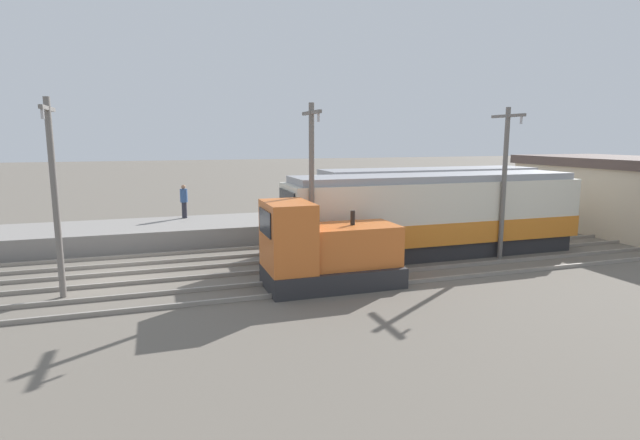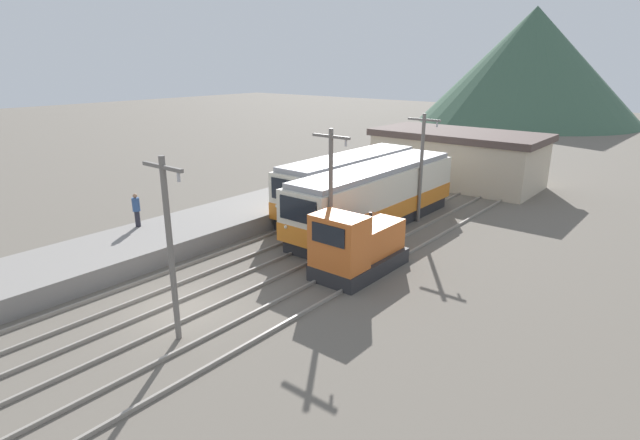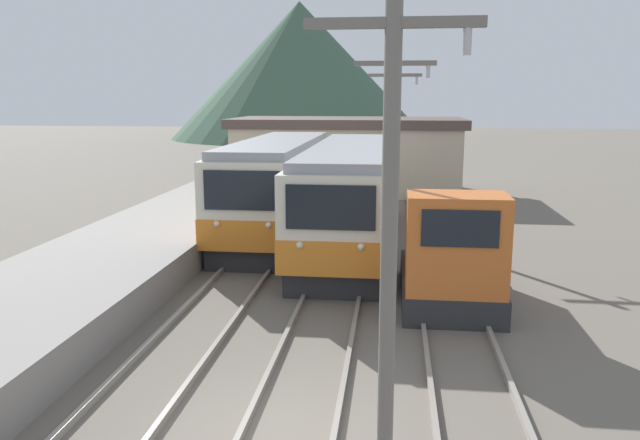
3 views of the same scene
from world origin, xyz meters
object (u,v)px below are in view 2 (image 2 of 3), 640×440
object	(u,v)px
person_on_platform	(136,209)
catenary_mast_mid	(331,193)
commuter_train_center	(376,199)
commuter_train_left	(350,186)
catenary_mast_near	(170,243)
catenary_mast_far	(421,164)
shunting_locomotive	(357,247)

from	to	relation	value
person_on_platform	catenary_mast_mid	bearing A→B (deg)	23.13
commuter_train_center	catenary_mast_mid	xyz separation A→B (m)	(1.51, -6.06, 1.82)
commuter_train_left	commuter_train_center	world-z (taller)	commuter_train_left
catenary_mast_mid	person_on_platform	bearing A→B (deg)	-156.87
catenary_mast_mid	person_on_platform	size ratio (longest dim) A/B	3.62
catenary_mast_near	catenary_mast_far	bearing A→B (deg)	90.00
shunting_locomotive	catenary_mast_near	distance (m)	8.86
commuter_train_center	shunting_locomotive	world-z (taller)	commuter_train_center
commuter_train_left	catenary_mast_mid	world-z (taller)	catenary_mast_mid
commuter_train_center	shunting_locomotive	distance (m)	6.77
catenary_mast_near	person_on_platform	bearing A→B (deg)	155.17
commuter_train_center	catenary_mast_near	bearing A→B (deg)	-84.06
shunting_locomotive	commuter_train_center	bearing A→B (deg)	116.36
commuter_train_left	catenary_mast_mid	xyz separation A→B (m)	(4.31, -7.42, 1.80)
person_on_platform	shunting_locomotive	bearing A→B (deg)	20.30
shunting_locomotive	catenary_mast_mid	world-z (taller)	catenary_mast_mid
commuter_train_center	catenary_mast_near	xyz separation A→B (m)	(1.51, -14.49, 1.82)
shunting_locomotive	catenary_mast_far	distance (m)	8.85
shunting_locomotive	person_on_platform	distance (m)	11.71
commuter_train_center	catenary_mast_mid	bearing A→B (deg)	-76.03
shunting_locomotive	person_on_platform	bearing A→B (deg)	-159.70
shunting_locomotive	catenary_mast_near	world-z (taller)	catenary_mast_near
commuter_train_center	person_on_platform	xyz separation A→B (m)	(-7.96, -10.11, 0.23)
catenary_mast_near	catenary_mast_mid	bearing A→B (deg)	90.00
shunting_locomotive	catenary_mast_far	world-z (taller)	catenary_mast_far
shunting_locomotive	catenary_mast_far	bearing A→B (deg)	100.05
shunting_locomotive	catenary_mast_near	bearing A→B (deg)	-100.03
catenary_mast_far	person_on_platform	world-z (taller)	catenary_mast_far
commuter_train_left	catenary_mast_far	world-z (taller)	catenary_mast_far
person_on_platform	catenary_mast_near	bearing A→B (deg)	-24.83
catenary_mast_near	catenary_mast_mid	world-z (taller)	same
catenary_mast_mid	catenary_mast_far	bearing A→B (deg)	90.00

